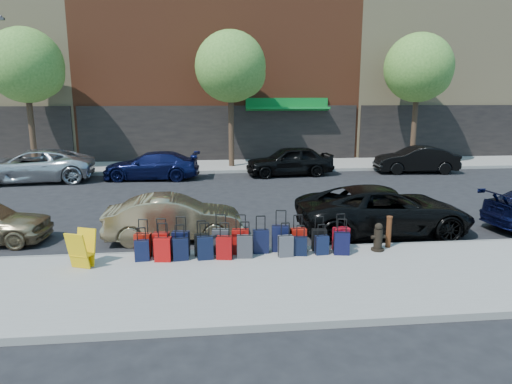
{
  "coord_description": "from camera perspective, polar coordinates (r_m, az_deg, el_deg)",
  "views": [
    {
      "loc": [
        -0.81,
        -15.74,
        4.1
      ],
      "look_at": [
        0.7,
        -1.5,
        1.01
      ],
      "focal_mm": 32.0,
      "sensor_mm": 36.0,
      "label": 1
    }
  ],
  "objects": [
    {
      "name": "bollard",
      "position": [
        12.43,
        16.26,
        -4.74
      ],
      "size": [
        0.15,
        0.15,
        0.84
      ],
      "color": "#38190C",
      "rests_on": "sidewalk_near"
    },
    {
      "name": "suitcase_front_5",
      "position": [
        11.51,
        -1.95,
        -6.21
      ],
      "size": [
        0.45,
        0.29,
        1.01
      ],
      "rotation": [
        0.0,
        0.0,
        -0.16
      ],
      "color": "#960C09",
      "rests_on": "sidewalk_near"
    },
    {
      "name": "suitcase_back_5",
      "position": [
        11.26,
        -1.41,
        -6.81
      ],
      "size": [
        0.39,
        0.25,
        0.9
      ],
      "rotation": [
        0.0,
        0.0,
        -0.08
      ],
      "color": "#323236",
      "rests_on": "sidewalk_near"
    },
    {
      "name": "sidewalk_near",
      "position": [
        10.11,
        -0.98,
        -11.26
      ],
      "size": [
        60.0,
        4.0,
        0.15
      ],
      "primitive_type": "cube",
      "color": "gray",
      "rests_on": "ground"
    },
    {
      "name": "car_near_2",
      "position": [
        14.04,
        15.67,
        -2.22
      ],
      "size": [
        5.15,
        2.4,
        1.43
      ],
      "primitive_type": "imported",
      "rotation": [
        0.0,
        0.0,
        1.58
      ],
      "color": "black",
      "rests_on": "ground"
    },
    {
      "name": "curb_far",
      "position": [
        24.07,
        -4.05,
        2.54
      ],
      "size": [
        60.0,
        0.08,
        0.15
      ],
      "primitive_type": "cube",
      "color": "gray",
      "rests_on": "ground"
    },
    {
      "name": "suitcase_front_1",
      "position": [
        11.61,
        -11.73,
        -6.41
      ],
      "size": [
        0.42,
        0.27,
        0.95
      ],
      "rotation": [
        0.0,
        0.0,
        -0.13
      ],
      "color": "#970C09",
      "rests_on": "sidewalk_near"
    },
    {
      "name": "car_far_3",
      "position": [
        25.5,
        19.39,
        3.83
      ],
      "size": [
        4.33,
        1.8,
        1.39
      ],
      "primitive_type": "imported",
      "rotation": [
        0.0,
        0.0,
        -1.65
      ],
      "color": "black",
      "rests_on": "ground"
    },
    {
      "name": "sidewalk_far",
      "position": [
        26.06,
        -4.21,
        3.28
      ],
      "size": [
        60.0,
        4.0,
        0.15
      ],
      "primitive_type": "cube",
      "color": "gray",
      "rests_on": "ground"
    },
    {
      "name": "suitcase_front_4",
      "position": [
        11.54,
        -4.41,
        -6.17
      ],
      "size": [
        0.45,
        0.28,
        1.02
      ],
      "rotation": [
        0.0,
        0.0,
        -0.13
      ],
      "color": "#333337",
      "rests_on": "sidewalk_near"
    },
    {
      "name": "tree_right",
      "position": [
        27.96,
        19.89,
        14.18
      ],
      "size": [
        3.8,
        3.8,
        7.27
      ],
      "color": "black",
      "rests_on": "sidewalk_far"
    },
    {
      "name": "ground",
      "position": [
        16.28,
        -3.01,
        -2.4
      ],
      "size": [
        120.0,
        120.0,
        0.0
      ],
      "primitive_type": "plane",
      "color": "black",
      "rests_on": "ground"
    },
    {
      "name": "car_far_2",
      "position": [
        23.32,
        4.2,
        3.91
      ],
      "size": [
        4.57,
        2.17,
        1.51
      ],
      "primitive_type": "imported",
      "rotation": [
        0.0,
        0.0,
        -1.48
      ],
      "color": "black",
      "rests_on": "ground"
    },
    {
      "name": "suitcase_front_2",
      "position": [
        11.53,
        -9.36,
        -6.37
      ],
      "size": [
        0.45,
        0.3,
        0.99
      ],
      "rotation": [
        0.0,
        0.0,
        -0.2
      ],
      "color": "black",
      "rests_on": "sidewalk_near"
    },
    {
      "name": "suitcase_back_2",
      "position": [
        11.24,
        -9.43,
        -7.05
      ],
      "size": [
        0.39,
        0.26,
        0.88
      ],
      "rotation": [
        0.0,
        0.0,
        0.14
      ],
      "color": "black",
      "rests_on": "sidewalk_near"
    },
    {
      "name": "suitcase_back_8",
      "position": [
        11.47,
        5.56,
        -6.73
      ],
      "size": [
        0.35,
        0.24,
        0.77
      ],
      "rotation": [
        0.0,
        0.0,
        -0.16
      ],
      "color": "black",
      "rests_on": "sidewalk_near"
    },
    {
      "name": "suitcase_front_9",
      "position": [
        11.89,
        7.9,
        -5.9
      ],
      "size": [
        0.38,
        0.23,
        0.89
      ],
      "rotation": [
        0.0,
        0.0,
        -0.07
      ],
      "color": "black",
      "rests_on": "sidewalk_near"
    },
    {
      "name": "building_right",
      "position": [
        38.0,
        21.45,
        18.77
      ],
      "size": [
        15.0,
        12.12,
        18.0
      ],
      "color": "tan",
      "rests_on": "ground"
    },
    {
      "name": "display_rack",
      "position": [
        11.34,
        -20.96,
        -6.72
      ],
      "size": [
        0.65,
        0.68,
        0.87
      ],
      "rotation": [
        0.0,
        0.0,
        -0.38
      ],
      "color": "#E8B60C",
      "rests_on": "sidewalk_near"
    },
    {
      "name": "fire_hydrant",
      "position": [
        12.13,
        15.02,
        -5.56
      ],
      "size": [
        0.37,
        0.33,
        0.73
      ],
      "rotation": [
        0.0,
        0.0,
        0.09
      ],
      "color": "black",
      "rests_on": "sidewalk_near"
    },
    {
      "name": "suitcase_back_1",
      "position": [
        11.25,
        -11.56,
        -7.04
      ],
      "size": [
        0.42,
        0.27,
        0.93
      ],
      "rotation": [
        0.0,
        0.0,
        -0.11
      ],
      "color": "#AF0B0B",
      "rests_on": "sidewalk_near"
    },
    {
      "name": "suitcase_back_3",
      "position": [
        11.22,
        -6.38,
        -6.96
      ],
      "size": [
        0.4,
        0.26,
        0.91
      ],
      "rotation": [
        0.0,
        0.0,
        0.1
      ],
      "color": "black",
      "rests_on": "sidewalk_near"
    },
    {
      "name": "curb_near",
      "position": [
        11.98,
        -1.84,
        -7.43
      ],
      "size": [
        60.0,
        0.08,
        0.15
      ],
      "primitive_type": "cube",
      "color": "gray",
      "rests_on": "ground"
    },
    {
      "name": "suitcase_back_4",
      "position": [
        11.19,
        -3.97,
        -6.96
      ],
      "size": [
        0.41,
        0.28,
        0.9
      ],
      "rotation": [
        0.0,
        0.0,
        -0.17
      ],
      "color": "maroon",
      "rests_on": "sidewalk_near"
    },
    {
      "name": "suitcase_back_9",
      "position": [
        11.6,
        8.22,
        -6.58
      ],
      "size": [
        0.34,
        0.22,
        0.77
      ],
      "rotation": [
        0.0,
        0.0,
        0.12
      ],
      "color": "black",
      "rests_on": "sidewalk_near"
    },
    {
      "name": "suitcase_back_0",
      "position": [
        11.39,
        -14.06,
        -7.1
      ],
      "size": [
        0.36,
        0.23,
        0.82
      ],
      "rotation": [
        0.0,
        0.0,
        0.09
      ],
      "color": "black",
      "rests_on": "sidewalk_near"
    },
    {
      "name": "suitcase_front_7",
      "position": [
        11.69,
        3.11,
        -5.82
      ],
      "size": [
        0.48,
        0.31,
        1.07
      ],
      "rotation": [
        0.0,
        0.0,
        -0.16
      ],
      "color": "black",
      "rests_on": "sidewalk_near"
    },
    {
      "name": "tree_center",
      "position": [
        25.31,
        -2.86,
        15.15
      ],
      "size": [
        3.8,
        3.8,
        7.27
      ],
      "color": "black",
      "rests_on": "sidewalk_far"
    },
    {
      "name": "suitcase_front_10",
      "position": [
        11.97,
        10.58,
        -5.77
      ],
      "size": [
        0.42,
        0.28,
        0.96
      ],
      "rotation": [
        0.0,
        0.0,
        0.15
      ],
      "color": "maroon",
      "rests_on": "sidewalk_near"
    },
    {
      "name": "suitcase_back_7",
      "position": [
        11.35,
        3.72,
        -6.75
      ],
      "size": [
        0.37,
        0.24,
        0.86
      ],
      "rotation": [
        0.0,
        0.0,
        0.08
      ],
      "color": "#414147",
      "rests_on": "sidewalk_near"
    },
    {
      "name": "suitcase_front_6",
      "position": [
        11.57,
        0.61,
        -6.18
      ],
      "size": [
        0.4,
        0.22,
        0.96
      ],
      "rotation": [
        0.0,
        0.0,
        -0.01
      ],
      "color": "black",
      "rests_on": "sidewalk_near"
    },
    {
      "name": "suitcase_front_3",
      "position": [
        11.5,
        -6.77,
        -6.52
      ],
      "size": [
        0.38,
        0.23,
        0.88
      ],
      "rotation": [
        0.0,
        0.0,
        0.08
      ],
      "color": "black",
      "rests_on": "sidewalk_near"
    },
    {
      "name": "building_center",
      "position": [
        34.24,
        -4.98,
        22.04
      ],
      "size": [
        17.0,
        12.85,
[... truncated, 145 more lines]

